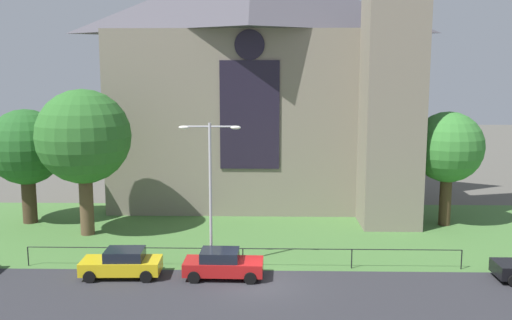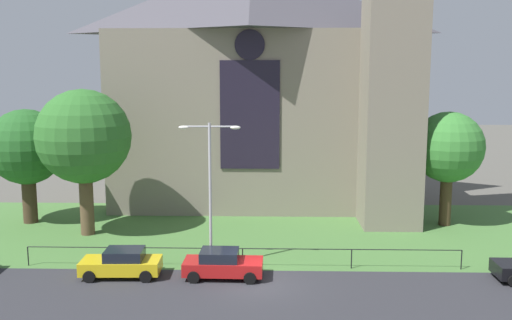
{
  "view_description": "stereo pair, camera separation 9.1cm",
  "coord_description": "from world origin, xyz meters",
  "px_view_note": "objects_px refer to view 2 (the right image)",
  "views": [
    {
      "loc": [
        0.45,
        -28.25,
        10.91
      ],
      "look_at": [
        -0.4,
        8.0,
        5.26
      ],
      "focal_mm": 40.08,
      "sensor_mm": 36.0,
      "label": 1
    },
    {
      "loc": [
        0.55,
        -28.24,
        10.91
      ],
      "look_at": [
        -0.4,
        8.0,
        5.26
      ],
      "focal_mm": 40.08,
      "sensor_mm": 36.0,
      "label": 2
    }
  ],
  "objects_px": {
    "streetlamp_near": "(210,177)",
    "parked_car_yellow": "(122,263)",
    "tree_right_far": "(448,148)",
    "tree_left_far": "(26,148)",
    "parked_car_red": "(222,264)",
    "tree_left_near": "(84,137)",
    "church_building": "(262,79)"
  },
  "relations": [
    {
      "from": "tree_left_near",
      "to": "parked_car_red",
      "type": "relative_size",
      "value": 2.31
    },
    {
      "from": "streetlamp_near",
      "to": "parked_car_red",
      "type": "height_order",
      "value": "streetlamp_near"
    },
    {
      "from": "streetlamp_near",
      "to": "parked_car_red",
      "type": "bearing_deg",
      "value": -63.09
    },
    {
      "from": "tree_right_far",
      "to": "parked_car_yellow",
      "type": "xyz_separation_m",
      "value": [
        -20.43,
        -10.95,
        -4.82
      ]
    },
    {
      "from": "parked_car_red",
      "to": "parked_car_yellow",
      "type": "bearing_deg",
      "value": -178.93
    },
    {
      "from": "parked_car_yellow",
      "to": "tree_right_far",
      "type": "bearing_deg",
      "value": -153.72
    },
    {
      "from": "tree_left_far",
      "to": "tree_left_near",
      "type": "height_order",
      "value": "tree_left_near"
    },
    {
      "from": "tree_left_far",
      "to": "streetlamp_near",
      "type": "distance_m",
      "value": 17.0
    },
    {
      "from": "church_building",
      "to": "parked_car_red",
      "type": "bearing_deg",
      "value": -95.51
    },
    {
      "from": "streetlamp_near",
      "to": "parked_car_yellow",
      "type": "height_order",
      "value": "streetlamp_near"
    },
    {
      "from": "tree_left_near",
      "to": "parked_car_red",
      "type": "xyz_separation_m",
      "value": [
        9.8,
        -7.96,
        -5.85
      ]
    },
    {
      "from": "streetlamp_near",
      "to": "parked_car_red",
      "type": "distance_m",
      "value": 4.76
    },
    {
      "from": "church_building",
      "to": "tree_left_near",
      "type": "distance_m",
      "value": 16.0
    },
    {
      "from": "church_building",
      "to": "tree_right_far",
      "type": "relative_size",
      "value": 3.2
    },
    {
      "from": "tree_right_far",
      "to": "tree_left_far",
      "type": "xyz_separation_m",
      "value": [
        -29.97,
        -0.08,
        -0.09
      ]
    },
    {
      "from": "tree_right_far",
      "to": "parked_car_red",
      "type": "distance_m",
      "value": 19.22
    },
    {
      "from": "parked_car_red",
      "to": "tree_left_far",
      "type": "bearing_deg",
      "value": 145.1
    },
    {
      "from": "tree_left_near",
      "to": "streetlamp_near",
      "type": "height_order",
      "value": "tree_left_near"
    },
    {
      "from": "tree_right_far",
      "to": "parked_car_yellow",
      "type": "relative_size",
      "value": 1.91
    },
    {
      "from": "tree_left_far",
      "to": "parked_car_yellow",
      "type": "height_order",
      "value": "tree_left_far"
    },
    {
      "from": "streetlamp_near",
      "to": "tree_left_near",
      "type": "bearing_deg",
      "value": 144.44
    },
    {
      "from": "church_building",
      "to": "parked_car_red",
      "type": "xyz_separation_m",
      "value": [
        -1.77,
        -18.38,
        -9.53
      ]
    },
    {
      "from": "tree_left_far",
      "to": "tree_left_near",
      "type": "xyz_separation_m",
      "value": [
        5.14,
        -2.92,
        1.11
      ]
    },
    {
      "from": "church_building",
      "to": "tree_left_far",
      "type": "distance_m",
      "value": 18.93
    },
    {
      "from": "tree_right_far",
      "to": "streetlamp_near",
      "type": "bearing_deg",
      "value": -149.09
    },
    {
      "from": "tree_right_far",
      "to": "streetlamp_near",
      "type": "xyz_separation_m",
      "value": [
        -15.8,
        -9.46,
        -0.37
      ]
    },
    {
      "from": "parked_car_yellow",
      "to": "parked_car_red",
      "type": "height_order",
      "value": "same"
    },
    {
      "from": "church_building",
      "to": "parked_car_red",
      "type": "height_order",
      "value": "church_building"
    },
    {
      "from": "streetlamp_near",
      "to": "parked_car_yellow",
      "type": "xyz_separation_m",
      "value": [
        -4.63,
        -1.49,
        -4.45
      ]
    },
    {
      "from": "tree_right_far",
      "to": "streetlamp_near",
      "type": "height_order",
      "value": "streetlamp_near"
    },
    {
      "from": "church_building",
      "to": "parked_car_red",
      "type": "distance_m",
      "value": 20.78
    },
    {
      "from": "tree_left_near",
      "to": "parked_car_yellow",
      "type": "xyz_separation_m",
      "value": [
        4.4,
        -7.95,
        -5.85
      ]
    }
  ]
}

